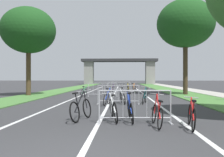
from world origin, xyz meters
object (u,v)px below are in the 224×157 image
Objects in this scene: bicycle_white_6 at (113,109)px; bicycle_purple_7 at (113,89)px; bicycle_blue_10 at (130,110)px; bicycle_black_4 at (81,109)px; crowd_barrier_nearest at (135,107)px; bicycle_red_11 at (157,114)px; bicycle_yellow_2 at (128,88)px; tree_right_maple_mid at (185,24)px; crowd_barrier_second at (118,95)px; bicycle_teal_9 at (145,97)px; bicycle_red_1 at (192,116)px; tree_left_cypress_far at (28,31)px; bicycle_blue_0 at (107,98)px; crowd_barrier_fourth at (119,87)px; crowd_barrier_third at (103,90)px; bicycle_green_3 at (84,92)px; bicycle_silver_5 at (122,97)px; bicycle_orange_8 at (134,88)px.

bicycle_purple_7 is (-0.66, 15.41, -0.02)m from bicycle_white_6.
bicycle_white_6 is 0.57m from bicycle_blue_10.
bicycle_black_4 is at bearing -90.34° from bicycle_purple_7.
bicycle_red_11 is (0.64, -0.39, -0.16)m from crowd_barrier_nearest.
bicycle_yellow_2 is at bearing 76.92° from bicycle_white_6.
tree_right_maple_mid is at bearing 70.05° from bicycle_red_11.
crowd_barrier_second is 5.98m from bicycle_red_11.
bicycle_teal_9 is at bearing -76.14° from bicycle_purple_7.
tree_right_maple_mid is at bearing 86.14° from bicycle_red_1.
bicycle_black_4 is at bearing 167.64° from bicycle_white_6.
bicycle_red_1 is at bearing -34.83° from bicycle_white_6.
crowd_barrier_second is 1.32× the size of bicycle_yellow_2.
bicycle_red_1 is (1.58, -0.61, -0.17)m from crowd_barrier_nearest.
bicycle_blue_0 is (6.84, -6.34, -4.92)m from tree_left_cypress_far.
bicycle_red_1 is (2.77, -5.65, -0.03)m from bicycle_blue_0.
bicycle_purple_7 and bicycle_red_11 have the same top height.
crowd_barrier_nearest and crowd_barrier_fourth have the same top height.
bicycle_yellow_2 is at bearing 70.16° from crowd_barrier_third.
crowd_barrier_nearest and crowd_barrier_third have the same top height.
bicycle_white_6 is (0.04, -15.91, -0.14)m from crowd_barrier_fourth.
bicycle_red_11 is at bearing -31.75° from crowd_barrier_nearest.
bicycle_silver_5 is (2.93, -4.50, -0.00)m from bicycle_green_3.
bicycle_orange_8 is at bearing 64.90° from crowd_barrier_third.
bicycle_green_3 is 0.94× the size of bicycle_silver_5.
bicycle_yellow_2 is (2.14, 5.93, -0.13)m from crowd_barrier_third.
tree_left_cypress_far is 4.29× the size of bicycle_silver_5.
bicycle_white_6 reaches higher than bicycle_red_1.
crowd_barrier_second reaches higher than bicycle_teal_9.
bicycle_white_6 is at bearing -114.46° from tree_right_maple_mid.
bicycle_white_6 is (-0.31, -5.39, 0.03)m from bicycle_silver_5.
bicycle_green_3 is at bearing 118.88° from crowd_barrier_second.
bicycle_white_6 is (7.33, -10.94, -4.92)m from tree_left_cypress_far.
bicycle_black_4 is at bearing 172.11° from bicycle_red_1.
crowd_barrier_second is 5.09m from bicycle_black_4.
tree_right_maple_mid is at bearing -106.04° from bicycle_teal_9.
bicycle_red_11 is (-0.19, -17.21, -0.02)m from bicycle_orange_8.
crowd_barrier_second is 1.39× the size of bicycle_orange_8.
bicycle_red_11 is at bearing -83.62° from bicycle_yellow_2.
bicycle_red_1 is at bearing -81.75° from bicycle_silver_5.
bicycle_green_3 is at bearing -108.35° from bicycle_purple_7.
bicycle_yellow_2 is (0.82, 11.38, -0.13)m from crowd_barrier_second.
tree_left_cypress_far is at bearing 133.16° from bicycle_black_4.
crowd_barrier_nearest reaches higher than bicycle_green_3.
bicycle_yellow_2 is at bearing 104.78° from bicycle_red_1.
crowd_barrier_fourth is at bearing 99.58° from bicycle_black_4.
tree_left_cypress_far reaches higher than bicycle_green_3.
bicycle_green_3 is 0.95× the size of bicycle_orange_8.
bicycle_blue_10 is at bearing -112.20° from tree_right_maple_mid.
bicycle_red_1 is at bearing -51.31° from tree_left_cypress_far.
bicycle_silver_5 is 0.99× the size of bicycle_white_6.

